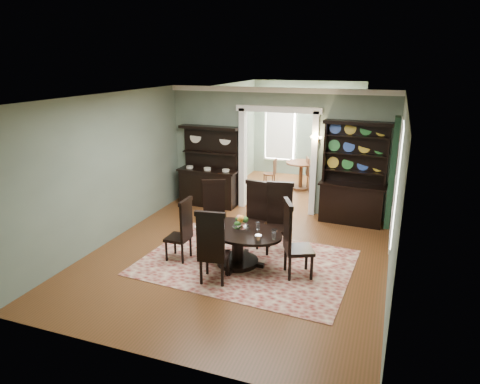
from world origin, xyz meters
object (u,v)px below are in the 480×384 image
(dining_table, at_px, (238,240))
(parlor_table, at_px, (301,172))
(sideboard, at_px, (209,178))
(welsh_dresser, at_px, (353,187))

(dining_table, distance_m, parlor_table, 5.11)
(dining_table, distance_m, sideboard, 3.49)
(dining_table, xyz_separation_m, parlor_table, (0.07, 5.11, 0.05))
(dining_table, height_order, welsh_dresser, welsh_dresser)
(parlor_table, bearing_deg, dining_table, -90.74)
(sideboard, xyz_separation_m, parlor_table, (1.93, 2.17, -0.18))
(dining_table, xyz_separation_m, sideboard, (-1.87, 2.94, 0.23))
(dining_table, height_order, sideboard, sideboard)
(sideboard, relative_size, parlor_table, 2.34)
(welsh_dresser, relative_size, parlor_table, 2.68)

